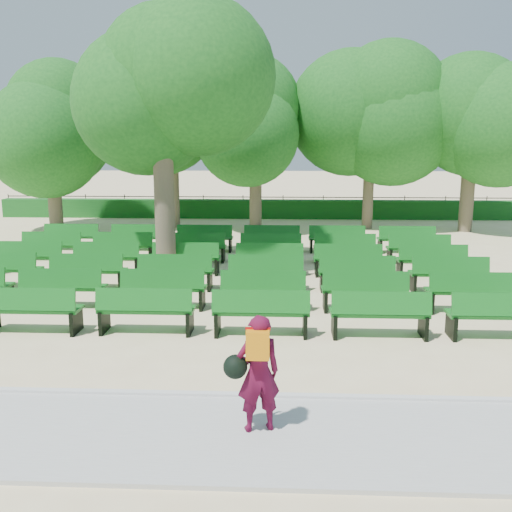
{
  "coord_description": "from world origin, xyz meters",
  "views": [
    {
      "loc": [
        0.96,
        -14.03,
        3.73
      ],
      "look_at": [
        0.36,
        -1.0,
        1.1
      ],
      "focal_mm": 40.0,
      "sensor_mm": 36.0,
      "label": 1
    }
  ],
  "objects": [
    {
      "name": "ground",
      "position": [
        0.0,
        0.0,
        0.0
      ],
      "size": [
        120.0,
        120.0,
        0.0
      ],
      "primitive_type": "plane",
      "color": "beige"
    },
    {
      "name": "paving",
      "position": [
        0.0,
        -7.4,
        0.03
      ],
      "size": [
        30.0,
        2.2,
        0.06
      ],
      "primitive_type": "cube",
      "color": "#B9B9B4",
      "rests_on": "ground"
    },
    {
      "name": "curb",
      "position": [
        0.0,
        -6.25,
        0.05
      ],
      "size": [
        30.0,
        0.12,
        0.1
      ],
      "primitive_type": "cube",
      "color": "silver",
      "rests_on": "ground"
    },
    {
      "name": "hedge",
      "position": [
        0.0,
        14.0,
        0.45
      ],
      "size": [
        26.0,
        0.7,
        0.9
      ],
      "primitive_type": "cube",
      "color": "#175B1D",
      "rests_on": "ground"
    },
    {
      "name": "fence",
      "position": [
        0.0,
        14.4,
        0.0
      ],
      "size": [
        26.0,
        0.1,
        1.02
      ],
      "primitive_type": null,
      "color": "black",
      "rests_on": "ground"
    },
    {
      "name": "tree_line",
      "position": [
        0.0,
        10.0,
        0.0
      ],
      "size": [
        21.8,
        6.8,
        7.04
      ],
      "primitive_type": null,
      "color": "#1C631D",
      "rests_on": "ground"
    },
    {
      "name": "bench_array",
      "position": [
        -0.57,
        0.93,
        0.1
      ],
      "size": [
        1.9,
        0.65,
        1.19
      ],
      "rotation": [
        0.0,
        0.0,
        0.03
      ],
      "color": "#12681B",
      "rests_on": "ground"
    },
    {
      "name": "tree_among",
      "position": [
        -2.27,
        1.43,
        4.82
      ],
      "size": [
        4.87,
        4.87,
        7.04
      ],
      "color": "brown",
      "rests_on": "ground"
    },
    {
      "name": "person",
      "position": [
        0.65,
        -7.24,
        0.86
      ],
      "size": [
        0.77,
        0.51,
        1.55
      ],
      "rotation": [
        0.0,
        0.0,
        3.43
      ],
      "color": "#4E0B25",
      "rests_on": "ground"
    }
  ]
}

